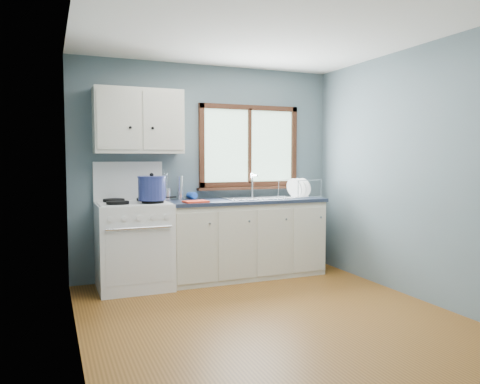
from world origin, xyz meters
name	(u,v)px	position (x,y,z in m)	size (l,w,h in m)	color
floor	(274,321)	(0.00, 0.00, -0.01)	(3.20, 3.60, 0.02)	brown
ceiling	(276,24)	(0.00, 0.00, 2.51)	(3.20, 3.60, 0.02)	white
wall_back	(208,171)	(0.00, 1.81, 1.25)	(3.20, 0.02, 2.50)	slate
wall_front	(440,188)	(0.00, -1.81, 1.25)	(3.20, 0.02, 2.50)	slate
wall_left	(74,179)	(-1.61, 0.00, 1.25)	(0.02, 3.60, 2.50)	slate
wall_right	(422,173)	(1.61, 0.00, 1.25)	(0.02, 3.60, 2.50)	slate
gas_range	(134,243)	(-0.95, 1.47, 0.49)	(0.76, 0.69, 1.36)	white
base_cabinets	(245,242)	(0.36, 1.49, 0.41)	(1.85, 0.60, 0.88)	beige
countertop	(245,201)	(0.36, 1.49, 0.90)	(1.89, 0.64, 0.04)	#192132
sink	(259,204)	(0.54, 1.49, 0.86)	(0.84, 0.46, 0.44)	silver
window	(249,152)	(0.54, 1.77, 1.48)	(1.36, 0.10, 1.03)	#9EC6A8
upper_cabinets	(139,121)	(-0.85, 1.63, 1.80)	(0.95, 0.35, 0.70)	beige
skillet	(154,198)	(-0.76, 1.30, 0.98)	(0.38, 0.26, 0.05)	black
stockpot	(152,188)	(-0.78, 1.31, 1.09)	(0.37, 0.37, 0.29)	navy
utensil_crock	(166,194)	(-0.55, 1.66, 0.99)	(0.13, 0.13, 0.36)	silver
thermos	(180,188)	(-0.38, 1.67, 1.06)	(0.06, 0.06, 0.27)	silver
soap_bottle	(195,190)	(-0.21, 1.64, 1.03)	(0.09, 0.09, 0.22)	blue
dish_towel	(196,202)	(-0.31, 1.30, 0.93)	(0.26, 0.18, 0.02)	#EF3A1F
dish_rack	(299,192)	(1.09, 1.50, 0.98)	(0.54, 0.47, 0.23)	silver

